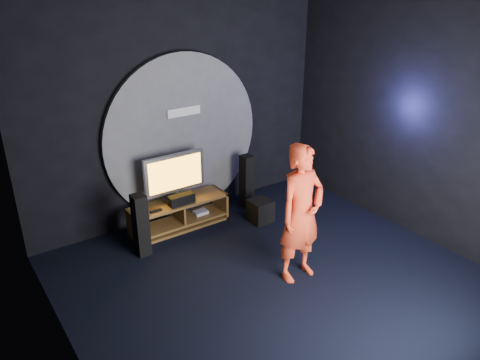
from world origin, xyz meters
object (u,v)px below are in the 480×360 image
media_console (180,216)px  tv (175,175)px  player (301,214)px  tower_speaker_right (247,181)px  subwoofer (260,211)px  tower_speaker_left (141,225)px

media_console → tv: size_ratio=1.58×
media_console → tv: bearing=95.6°
tv → player: (0.67, -2.08, 0.05)m
tv → player: 2.19m
tower_speaker_right → subwoofer: (-0.13, -0.56, -0.27)m
subwoofer → tv: bearing=151.3°
subwoofer → player: size_ratio=0.20×
tv → tower_speaker_left: 0.98m
subwoofer → media_console: bearing=153.9°
tv → player: player is taller
tower_speaker_right → subwoofer: 0.63m
media_console → player: size_ratio=0.85×
tower_speaker_right → player: bearing=-106.9°
subwoofer → player: bearing=-108.3°
tower_speaker_left → subwoofer: size_ratio=2.50×
media_console → player: bearing=-71.7°
tower_speaker_left → subwoofer: bearing=-5.3°
tower_speaker_right → player: 2.15m
tower_speaker_right → subwoofer: bearing=-103.2°
tower_speaker_left → media_console: bearing=25.9°
tv → subwoofer: 1.47m
tv → tower_speaker_right: bearing=-3.2°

